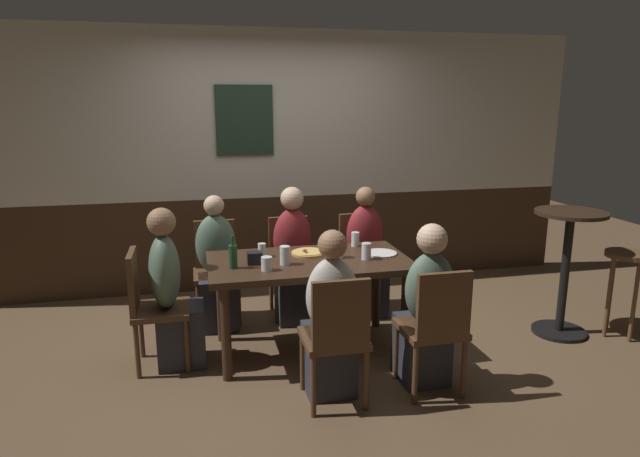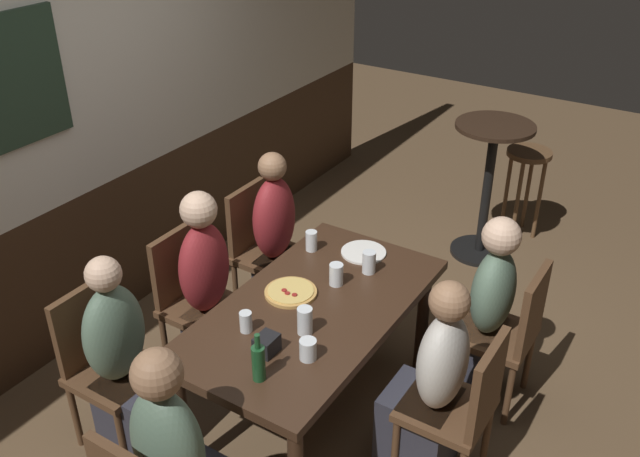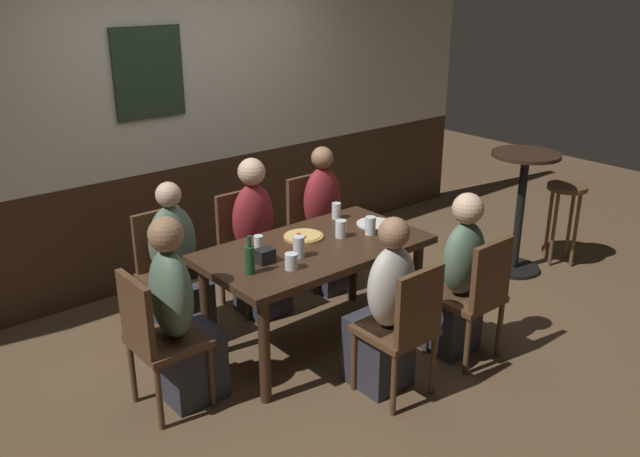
{
  "view_description": "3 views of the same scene",
  "coord_description": "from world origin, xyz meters",
  "px_view_note": "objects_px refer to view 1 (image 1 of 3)",
  "views": [
    {
      "loc": [
        -0.82,
        -3.91,
        1.92
      ],
      "look_at": [
        0.11,
        0.1,
        0.95
      ],
      "focal_mm": 30.79,
      "sensor_mm": 36.0,
      "label": 1
    },
    {
      "loc": [
        -2.39,
        -1.55,
        2.82
      ],
      "look_at": [
        0.13,
        0.04,
        1.11
      ],
      "focal_mm": 39.03,
      "sensor_mm": 36.0,
      "label": 2
    },
    {
      "loc": [
        -2.6,
        -3.17,
        2.43
      ],
      "look_at": [
        0.06,
        0.02,
        0.84
      ],
      "focal_mm": 37.61,
      "sensor_mm": 36.0,
      "label": 3
    }
  ],
  "objects_px": {
    "person_head_west": "(173,300)",
    "tumbler_short": "(339,251)",
    "chair_right_near": "(436,324)",
    "pint_glass_pale": "(267,265)",
    "chair_mid_far": "(290,260)",
    "beer_bottle_green": "(233,256)",
    "chair_right_far": "(361,256)",
    "bar_stool": "(626,271)",
    "pizza": "(309,253)",
    "highball_clear": "(355,240)",
    "pint_glass_stout": "(366,252)",
    "chair_head_west": "(150,302)",
    "tumbler_water": "(262,251)",
    "person_mid_far": "(294,264)",
    "dining_table": "(309,271)",
    "plate_white_large": "(380,253)",
    "chair_left_far": "(216,265)",
    "person_mid_near": "(330,326)",
    "person_left_far": "(217,273)",
    "chair_mid_near": "(337,334)",
    "person_right_near": "(425,317)",
    "side_bar_table": "(566,263)",
    "person_right_far": "(366,261)",
    "beer_glass_tall": "(285,257)",
    "condiment_caddy": "(255,258)"
  },
  "relations": [
    {
      "from": "person_head_west",
      "to": "tumbler_short",
      "type": "xyz_separation_m",
      "value": [
        1.24,
        -0.0,
        0.29
      ]
    },
    {
      "from": "chair_right_near",
      "to": "pint_glass_pale",
      "type": "xyz_separation_m",
      "value": [
        -1.02,
        0.63,
        0.29
      ]
    },
    {
      "from": "chair_mid_far",
      "to": "beer_bottle_green",
      "type": "height_order",
      "value": "beer_bottle_green"
    },
    {
      "from": "chair_right_far",
      "to": "bar_stool",
      "type": "distance_m",
      "value": 2.22
    },
    {
      "from": "pizza",
      "to": "highball_clear",
      "type": "bearing_deg",
      "value": 18.99
    },
    {
      "from": "pint_glass_stout",
      "to": "pint_glass_pale",
      "type": "height_order",
      "value": "pint_glass_stout"
    },
    {
      "from": "chair_head_west",
      "to": "tumbler_water",
      "type": "xyz_separation_m",
      "value": [
        0.84,
        0.16,
        0.29
      ]
    },
    {
      "from": "person_mid_far",
      "to": "highball_clear",
      "type": "relative_size",
      "value": 10.01
    },
    {
      "from": "dining_table",
      "to": "highball_clear",
      "type": "height_order",
      "value": "highball_clear"
    },
    {
      "from": "chair_right_near",
      "to": "bar_stool",
      "type": "bearing_deg",
      "value": 15.29
    },
    {
      "from": "plate_white_large",
      "to": "chair_mid_far",
      "type": "bearing_deg",
      "value": 125.84
    },
    {
      "from": "chair_left_far",
      "to": "bar_stool",
      "type": "xyz_separation_m",
      "value": [
        3.24,
        -1.14,
        0.07
      ]
    },
    {
      "from": "person_head_west",
      "to": "person_mid_far",
      "type": "bearing_deg",
      "value": 33.41
    },
    {
      "from": "person_mid_near",
      "to": "person_left_far",
      "type": "relative_size",
      "value": 1.0
    },
    {
      "from": "chair_mid_near",
      "to": "chair_right_near",
      "type": "height_order",
      "value": "same"
    },
    {
      "from": "person_right_near",
      "to": "person_mid_near",
      "type": "bearing_deg",
      "value": 179.95
    },
    {
      "from": "chair_right_far",
      "to": "plate_white_large",
      "type": "relative_size",
      "value": 3.43
    },
    {
      "from": "chair_mid_far",
      "to": "side_bar_table",
      "type": "bearing_deg",
      "value": -24.98
    },
    {
      "from": "chair_right_near",
      "to": "beer_bottle_green",
      "type": "bearing_deg",
      "value": 149.35
    },
    {
      "from": "pizza",
      "to": "chair_mid_near",
      "type": "bearing_deg",
      "value": -91.64
    },
    {
      "from": "chair_left_far",
      "to": "pint_glass_stout",
      "type": "xyz_separation_m",
      "value": [
        1.09,
        -0.92,
        0.3
      ]
    },
    {
      "from": "person_mid_far",
      "to": "person_right_far",
      "type": "relative_size",
      "value": 1.02
    },
    {
      "from": "person_head_west",
      "to": "person_mid_far",
      "type": "height_order",
      "value": "person_mid_far"
    },
    {
      "from": "chair_mid_near",
      "to": "beer_glass_tall",
      "type": "bearing_deg",
      "value": 105.0
    },
    {
      "from": "chair_head_west",
      "to": "bar_stool",
      "type": "bearing_deg",
      "value": -4.72
    },
    {
      "from": "tumbler_short",
      "to": "person_left_far",
      "type": "bearing_deg",
      "value": 143.33
    },
    {
      "from": "chair_left_far",
      "to": "pizza",
      "type": "xyz_separation_m",
      "value": [
        0.7,
        -0.68,
        0.26
      ]
    },
    {
      "from": "chair_right_far",
      "to": "person_left_far",
      "type": "distance_m",
      "value": 1.34
    },
    {
      "from": "chair_left_far",
      "to": "person_head_west",
      "type": "relative_size",
      "value": 0.74
    },
    {
      "from": "plate_white_large",
      "to": "chair_mid_near",
      "type": "bearing_deg",
      "value": -124.08
    },
    {
      "from": "beer_glass_tall",
      "to": "highball_clear",
      "type": "bearing_deg",
      "value": 30.46
    },
    {
      "from": "person_right_far",
      "to": "chair_right_near",
      "type": "bearing_deg",
      "value": -90.0
    },
    {
      "from": "chair_right_far",
      "to": "pint_glass_stout",
      "type": "height_order",
      "value": "chair_right_far"
    },
    {
      "from": "chair_right_near",
      "to": "condiment_caddy",
      "type": "xyz_separation_m",
      "value": [
        -1.08,
        0.81,
        0.29
      ]
    },
    {
      "from": "person_head_west",
      "to": "person_left_far",
      "type": "bearing_deg",
      "value": 62.56
    },
    {
      "from": "chair_head_west",
      "to": "pizza",
      "type": "height_order",
      "value": "chair_head_west"
    },
    {
      "from": "pint_glass_stout",
      "to": "person_mid_near",
      "type": "bearing_deg",
      "value": -126.38
    },
    {
      "from": "pizza",
      "to": "condiment_caddy",
      "type": "bearing_deg",
      "value": -159.1
    },
    {
      "from": "pint_glass_pale",
      "to": "highball_clear",
      "type": "xyz_separation_m",
      "value": [
        0.8,
        0.5,
        0.01
      ]
    },
    {
      "from": "chair_head_west",
      "to": "beer_bottle_green",
      "type": "relative_size",
      "value": 3.64
    },
    {
      "from": "person_right_far",
      "to": "condiment_caddy",
      "type": "distance_m",
      "value": 1.31
    },
    {
      "from": "person_left_far",
      "to": "person_right_far",
      "type": "height_order",
      "value": "person_right_far"
    },
    {
      "from": "person_left_far",
      "to": "beer_glass_tall",
      "type": "distance_m",
      "value": 0.94
    },
    {
      "from": "side_bar_table",
      "to": "bar_stool",
      "type": "xyz_separation_m",
      "value": [
        0.45,
        -0.15,
        -0.05
      ]
    },
    {
      "from": "chair_head_west",
      "to": "highball_clear",
      "type": "relative_size",
      "value": 7.41
    },
    {
      "from": "chair_head_west",
      "to": "person_right_near",
      "type": "relative_size",
      "value": 0.77
    },
    {
      "from": "chair_mid_far",
      "to": "side_bar_table",
      "type": "distance_m",
      "value": 2.34
    },
    {
      "from": "plate_white_large",
      "to": "tumbler_short",
      "type": "bearing_deg",
      "value": -175.1
    },
    {
      "from": "chair_mid_near",
      "to": "condiment_caddy",
      "type": "relative_size",
      "value": 8.0
    },
    {
      "from": "chair_right_near",
      "to": "tumbler_short",
      "type": "bearing_deg",
      "value": 117.82
    }
  ]
}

